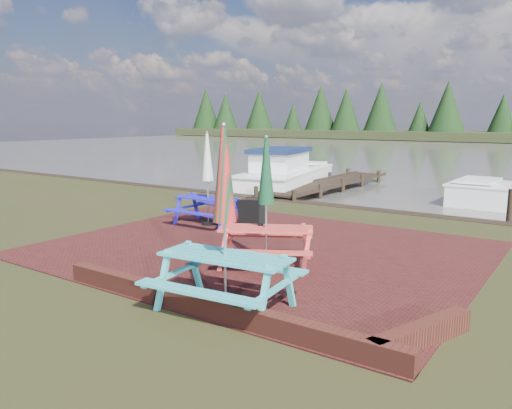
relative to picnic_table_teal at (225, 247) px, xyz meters
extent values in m
plane|color=black|center=(-1.50, 2.20, -0.96)|extent=(120.00, 120.00, 0.00)
cube|color=#3A1312|center=(-1.50, 3.20, -0.95)|extent=(9.00, 7.50, 0.02)
cube|color=#4C1E16|center=(0.00, -0.40, -0.81)|extent=(6.00, 0.22, 0.30)
cube|color=#4C1E16|center=(2.80, 0.40, -0.81)|extent=(0.82, 1.77, 0.30)
cube|color=#45423B|center=(-1.50, 39.20, -0.96)|extent=(120.00, 60.00, 0.02)
cube|color=teal|center=(0.00, 0.00, -0.15)|extent=(2.04, 0.98, 0.04)
cube|color=teal|center=(0.08, -0.74, -0.47)|extent=(1.99, 0.47, 0.04)
cube|color=teal|center=(-0.08, 0.74, -0.47)|extent=(1.99, 0.47, 0.04)
cube|color=teal|center=(-0.85, -0.09, -0.55)|extent=(0.27, 1.71, 0.81)
cube|color=teal|center=(0.85, 0.09, -0.55)|extent=(0.27, 1.71, 0.81)
cylinder|color=black|center=(0.00, 0.00, -0.91)|extent=(0.39, 0.39, 0.11)
cylinder|color=#B2B2B7|center=(0.00, 0.00, 0.41)|extent=(0.04, 0.04, 2.74)
cone|color=red|center=(0.00, 0.00, 1.07)|extent=(0.35, 0.35, 1.37)
cube|color=#C83C33|center=(-0.74, 2.21, -0.22)|extent=(1.91, 1.48, 0.04)
cube|color=#C83C33|center=(-0.41, 1.62, -0.51)|extent=(1.69, 1.07, 0.04)
cube|color=#C83C33|center=(-1.06, 2.81, -0.51)|extent=(1.69, 1.07, 0.04)
cube|color=#C83C33|center=(-1.42, 1.84, -0.59)|extent=(0.82, 1.40, 0.74)
cube|color=#C83C33|center=(-0.06, 2.59, -0.59)|extent=(0.82, 1.40, 0.74)
cylinder|color=black|center=(-0.74, 2.21, -0.91)|extent=(0.36, 0.36, 0.10)
cylinder|color=#B2B2B7|center=(-0.74, 2.21, 0.29)|extent=(0.04, 0.04, 2.49)
cone|color=#103B20|center=(-0.74, 2.21, 0.88)|extent=(0.32, 0.32, 1.25)
cube|color=#1E17B3|center=(-4.08, 4.45, -0.23)|extent=(1.78, 0.70, 0.04)
cube|color=#1E17B3|center=(-4.08, 3.78, -0.51)|extent=(1.78, 0.24, 0.04)
cube|color=#1E17B3|center=(-4.08, 5.12, -0.51)|extent=(1.78, 0.24, 0.04)
cube|color=#1E17B3|center=(-4.85, 4.45, -0.59)|extent=(0.08, 1.54, 0.73)
cube|color=#1E17B3|center=(-3.31, 4.45, -0.59)|extent=(0.08, 1.54, 0.73)
cylinder|color=black|center=(-4.08, 4.45, -0.91)|extent=(0.36, 0.36, 0.10)
cylinder|color=#B2B2B7|center=(-4.08, 4.45, 0.28)|extent=(0.04, 0.04, 2.47)
cone|color=beige|center=(-4.08, 4.45, 0.87)|extent=(0.32, 0.32, 1.24)
cube|color=black|center=(-2.63, 4.29, -0.52)|extent=(0.57, 0.39, 0.86)
cube|color=black|center=(-2.63, 4.58, -0.52)|extent=(0.57, 0.39, 0.86)
cube|color=black|center=(-2.63, 4.43, -0.11)|extent=(0.51, 0.23, 0.03)
cube|color=black|center=(-5.00, 13.70, -0.84)|extent=(1.60, 9.00, 0.06)
cube|color=black|center=(-5.75, 13.70, -0.79)|extent=(0.08, 9.00, 0.08)
cube|color=black|center=(-4.25, 13.70, -0.79)|extent=(0.08, 9.00, 0.08)
cylinder|color=black|center=(-5.80, 9.20, -1.06)|extent=(0.16, 0.16, 1.00)
cylinder|color=black|center=(-4.20, 9.20, -1.06)|extent=(0.16, 0.16, 1.00)
cube|color=white|center=(-6.79, 12.95, -0.84)|extent=(3.57, 7.01, 0.96)
cube|color=white|center=(-6.79, 12.95, -0.35)|extent=(3.64, 7.15, 0.08)
cube|color=white|center=(-6.63, 12.17, 0.11)|extent=(2.18, 3.08, 0.81)
cube|color=#111E3E|center=(-6.63, 12.17, 0.57)|extent=(2.43, 3.51, 0.17)
cube|color=white|center=(-7.30, 15.45, -0.22)|extent=(2.15, 1.57, 0.10)
cube|color=white|center=(0.97, 13.20, -0.27)|extent=(1.27, 2.04, 0.09)
imported|color=gray|center=(-5.71, 7.17, -0.01)|extent=(0.74, 0.53, 1.91)
camera|label=1|loc=(4.44, -5.61, 1.86)|focal=35.00mm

